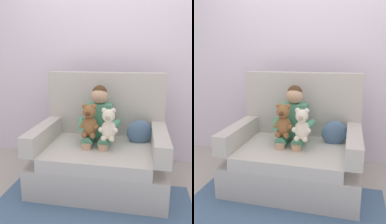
{
  "view_description": "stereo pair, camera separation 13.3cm",
  "coord_description": "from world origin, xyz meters",
  "views": [
    {
      "loc": [
        0.38,
        -2.24,
        1.31
      ],
      "look_at": [
        -0.03,
        -0.05,
        0.78
      ],
      "focal_mm": 38.79,
      "sensor_mm": 36.0,
      "label": 1
    },
    {
      "loc": [
        0.51,
        -2.21,
        1.31
      ],
      "look_at": [
        -0.03,
        -0.05,
        0.78
      ],
      "focal_mm": 38.79,
      "sensor_mm": 36.0,
      "label": 2
    }
  ],
  "objects": [
    {
      "name": "ground_plane",
      "position": [
        0.0,
        0.0,
        0.0
      ],
      "size": [
        8.0,
        8.0,
        0.0
      ],
      "primitive_type": "plane",
      "color": "#ADA89E"
    },
    {
      "name": "back_wall",
      "position": [
        0.0,
        0.77,
        1.3
      ],
      "size": [
        6.0,
        0.1,
        2.6
      ],
      "primitive_type": "cube",
      "color": "silver",
      "rests_on": "ground"
    },
    {
      "name": "armchair",
      "position": [
        0.0,
        0.06,
        0.34
      ],
      "size": [
        1.28,
        0.9,
        1.12
      ],
      "color": "#BCB7AD",
      "rests_on": "ground"
    },
    {
      "name": "seated_child",
      "position": [
        -0.03,
        0.07,
        0.64
      ],
      "size": [
        0.45,
        0.39,
        0.82
      ],
      "rotation": [
        0.0,
        0.0,
        -0.05
      ],
      "color": "#4C9370",
      "rests_on": "armchair"
    },
    {
      "name": "plush_brown",
      "position": [
        -0.09,
        -0.07,
        0.69
      ],
      "size": [
        0.19,
        0.16,
        0.32
      ],
      "rotation": [
        0.0,
        0.0,
        -0.14
      ],
      "color": "brown",
      "rests_on": "armchair"
    },
    {
      "name": "plush_cream",
      "position": [
        0.1,
        -0.12,
        0.68
      ],
      "size": [
        0.18,
        0.15,
        0.3
      ],
      "rotation": [
        0.0,
        0.0,
        0.3
      ],
      "color": "silver",
      "rests_on": "armchair"
    },
    {
      "name": "throw_pillow",
      "position": [
        0.38,
        0.17,
        0.53
      ],
      "size": [
        0.28,
        0.17,
        0.26
      ],
      "primitive_type": "ellipsoid",
      "rotation": [
        0.0,
        0.0,
        0.2
      ],
      "color": "slate",
      "rests_on": "armchair"
    }
  ]
}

